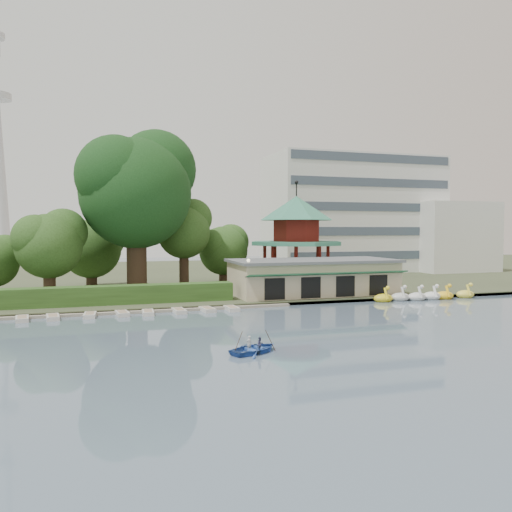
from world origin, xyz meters
name	(u,v)px	position (x,y,z in m)	size (l,w,h in m)	color
ground_plane	(309,347)	(0.00, 0.00, 0.00)	(220.00, 220.00, 0.00)	slate
shore	(183,275)	(0.00, 52.00, 0.20)	(220.00, 70.00, 0.40)	#424930
embankment	(239,306)	(0.00, 17.30, 0.15)	(220.00, 0.60, 0.30)	gray
dock	(112,312)	(-12.00, 17.20, 0.12)	(34.00, 1.60, 0.24)	gray
boathouse	(313,276)	(10.00, 21.97, 2.37)	(18.60, 9.39, 3.90)	#C2AF8E
pavilion	(296,231)	(12.00, 32.00, 7.48)	(12.40, 12.40, 13.50)	#C2AF8E
office_building	(369,218)	(32.67, 49.00, 9.73)	(38.00, 18.00, 20.00)	silver
hedge	(78,296)	(-15.00, 20.50, 1.30)	(30.00, 2.00, 1.80)	#31551F
lamp_post	(248,272)	(1.50, 19.00, 3.34)	(0.36, 0.36, 4.28)	black
big_tree	(137,185)	(-8.83, 28.20, 12.65)	(13.64, 12.71, 18.87)	#3A281C
small_trees	(101,243)	(-12.87, 31.80, 6.07)	(39.93, 17.21, 11.16)	#3A281C
swan_boats	(424,296)	(20.80, 16.49, 0.40)	(12.69, 2.13, 1.92)	yellow
moored_rowboats	(88,315)	(-13.99, 15.83, 0.18)	(26.89, 2.76, 0.36)	beige
rowboat_with_passengers	(255,345)	(-3.86, -0.43, 0.49)	(5.74, 5.06, 2.01)	#3359A8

